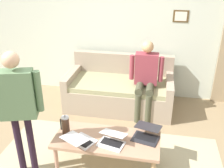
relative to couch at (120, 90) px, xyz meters
name	(u,v)px	position (x,y,z in m)	size (l,w,h in m)	color
ground_plane	(96,165)	(0.04, 1.62, -0.30)	(7.68, 7.68, 0.00)	#927B59
back_wall	(123,25)	(0.04, -0.58, 1.05)	(7.04, 0.11, 2.70)	silver
couch	(120,90)	(0.00, 0.00, 0.00)	(1.85, 0.94, 0.88)	tan
coffee_table	(107,141)	(-0.10, 1.59, 0.07)	(1.31, 0.57, 0.42)	tan
laptop_left	(80,140)	(0.20, 1.74, 0.16)	(0.42, 0.45, 0.14)	silver
laptop_center	(112,140)	(-0.18, 1.66, 0.16)	(0.36, 0.35, 0.14)	silver
laptop_right	(146,134)	(-0.57, 1.47, 0.16)	(0.38, 0.39, 0.14)	#28282D
french_press	(66,125)	(0.43, 1.58, 0.24)	(0.12, 0.10, 0.27)	#4C3323
person_standing	(17,100)	(0.85, 1.87, 0.71)	(0.56, 0.28, 1.58)	black
person_seated	(146,75)	(-0.46, 0.23, 0.42)	(0.55, 0.51, 1.28)	#454733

